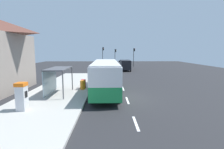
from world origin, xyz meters
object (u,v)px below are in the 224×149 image
(ticket_machine, at_px, (22,96))
(recycling_bin_orange, at_px, (83,85))
(bus, at_px, (105,75))
(sedan_far, at_px, (124,65))
(bus_shelter, at_px, (55,74))
(traffic_light_median, at_px, (115,55))
(sedan_near, at_px, (121,63))
(white_van, at_px, (125,65))
(traffic_light_far_side, at_px, (103,54))
(recycling_bin_red, at_px, (83,84))
(traffic_light_near_side, at_px, (134,54))

(ticket_machine, height_order, recycling_bin_orange, ticket_machine)
(bus, bearing_deg, sedan_far, 81.56)
(recycling_bin_orange, relative_size, bus_shelter, 0.24)
(recycling_bin_orange, xyz_separation_m, traffic_light_median, (4.60, 32.36, 2.60))
(sedan_near, relative_size, ticket_machine, 2.31)
(sedan_near, bearing_deg, white_van, -90.41)
(bus, xyz_separation_m, ticket_machine, (-5.67, -5.99, -0.67))
(bus, bearing_deg, traffic_light_median, 86.36)
(traffic_light_far_side, bearing_deg, white_van, -65.00)
(bus, height_order, traffic_light_far_side, traffic_light_far_side)
(sedan_far, bearing_deg, recycling_bin_red, -104.29)
(traffic_light_near_side, bearing_deg, sedan_near, 129.84)
(ticket_machine, bearing_deg, recycling_bin_orange, 64.93)
(traffic_light_far_side, relative_size, bus_shelter, 1.35)
(sedan_near, height_order, traffic_light_near_side, traffic_light_near_side)
(ticket_machine, distance_m, traffic_light_far_side, 38.68)
(recycling_bin_red, relative_size, traffic_light_near_side, 0.19)
(recycling_bin_red, xyz_separation_m, traffic_light_near_side, (9.70, 30.06, 2.73))
(sedan_near, bearing_deg, ticket_machine, -103.17)
(sedan_far, distance_m, traffic_light_median, 6.89)
(recycling_bin_red, height_order, traffic_light_near_side, traffic_light_near_side)
(sedan_far, relative_size, ticket_machine, 2.30)
(sedan_far, relative_size, traffic_light_near_side, 0.88)
(bus, relative_size, bus_shelter, 2.76)
(traffic_light_far_side, bearing_deg, bus_shelter, -95.61)
(ticket_machine, height_order, recycling_bin_red, ticket_machine)
(sedan_near, relative_size, traffic_light_far_side, 0.83)
(sedan_far, bearing_deg, ticket_machine, -106.34)
(sedan_far, height_order, ticket_machine, ticket_machine)
(traffic_light_median, bearing_deg, traffic_light_near_side, -17.43)
(bus, relative_size, white_van, 2.12)
(traffic_light_median, relative_size, bus_shelter, 1.22)
(bus, relative_size, traffic_light_median, 2.26)
(sedan_near, height_order, traffic_light_median, traffic_light_median)
(white_van, distance_m, bus_shelter, 23.92)
(bus, xyz_separation_m, traffic_light_near_side, (7.21, 31.58, 1.54))
(white_van, height_order, traffic_light_far_side, traffic_light_far_side)
(sedan_near, xyz_separation_m, ticket_machine, (-9.69, -41.40, 0.38))
(bus, xyz_separation_m, traffic_light_median, (2.11, 33.18, 1.41))
(sedan_far, height_order, traffic_light_near_side, traffic_light_near_side)
(sedan_far, bearing_deg, recycling_bin_orange, -103.92)
(ticket_machine, xyz_separation_m, traffic_light_far_side, (4.28, 38.37, 2.39))
(traffic_light_far_side, bearing_deg, recycling_bin_orange, -91.99)
(ticket_machine, height_order, traffic_light_median, traffic_light_median)
(ticket_machine, relative_size, bus_shelter, 0.48)
(bus, distance_m, traffic_light_far_side, 32.45)
(bus, height_order, sedan_far, bus)
(recycling_bin_orange, bearing_deg, sedan_near, 79.35)
(sedan_far, distance_m, bus_shelter, 29.67)
(recycling_bin_orange, bearing_deg, recycling_bin_red, 90.00)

